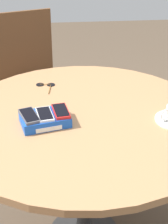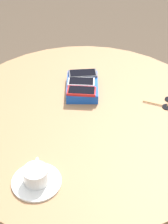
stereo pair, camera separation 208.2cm
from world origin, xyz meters
name	(u,v)px [view 1 (the left image)]	position (x,y,z in m)	size (l,w,h in m)	color
round_table	(84,133)	(0.00, 0.00, 0.64)	(1.13, 1.13, 0.72)	#2D2D2D
phone_box	(45,119)	(-0.16, -0.05, 0.74)	(0.22, 0.18, 0.04)	blue
phone_gray	(29,116)	(-0.23, -0.06, 0.77)	(0.10, 0.14, 0.01)	#515156
phone_white	(45,114)	(-0.16, -0.05, 0.77)	(0.08, 0.12, 0.01)	silver
phone_red	(61,111)	(-0.10, -0.03, 0.77)	(0.08, 0.13, 0.01)	red
sunglasses	(46,85)	(-0.16, 0.32, 0.72)	(0.09, 0.13, 0.01)	black
chair_near_window	(30,81)	(-0.28, 0.93, 0.47)	(0.53, 0.53, 0.91)	brown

